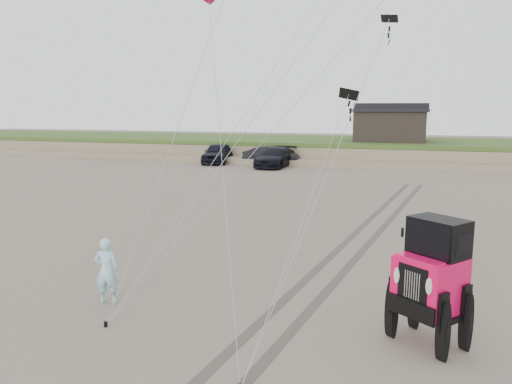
{
  "coord_description": "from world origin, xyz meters",
  "views": [
    {
      "loc": [
        3.58,
        -9.2,
        4.8
      ],
      "look_at": [
        -0.13,
        3.0,
        2.6
      ],
      "focal_mm": 35.0,
      "sensor_mm": 36.0,
      "label": 1
    }
  ],
  "objects_px": {
    "truck_a": "(218,153)",
    "truck_c": "(276,157)",
    "jeep": "(429,295)",
    "man": "(107,270)",
    "cabin": "(390,124)",
    "truck_b": "(271,156)"
  },
  "relations": [
    {
      "from": "cabin",
      "to": "truck_b",
      "type": "bearing_deg",
      "value": -145.56
    },
    {
      "from": "jeep",
      "to": "truck_c",
      "type": "bearing_deg",
      "value": 148.7
    },
    {
      "from": "cabin",
      "to": "jeep",
      "type": "height_order",
      "value": "cabin"
    },
    {
      "from": "cabin",
      "to": "truck_c",
      "type": "bearing_deg",
      "value": -137.67
    },
    {
      "from": "jeep",
      "to": "man",
      "type": "xyz_separation_m",
      "value": [
        -7.48,
        0.01,
        -0.22
      ]
    },
    {
      "from": "truck_a",
      "to": "truck_b",
      "type": "bearing_deg",
      "value": -5.01
    },
    {
      "from": "truck_c",
      "to": "man",
      "type": "distance_m",
      "value": 28.5
    },
    {
      "from": "jeep",
      "to": "man",
      "type": "height_order",
      "value": "jeep"
    },
    {
      "from": "truck_a",
      "to": "jeep",
      "type": "bearing_deg",
      "value": -69.61
    },
    {
      "from": "cabin",
      "to": "truck_a",
      "type": "height_order",
      "value": "cabin"
    },
    {
      "from": "man",
      "to": "truck_c",
      "type": "bearing_deg",
      "value": -98.27
    },
    {
      "from": "truck_b",
      "to": "truck_c",
      "type": "xyz_separation_m",
      "value": [
        0.74,
        -1.4,
        0.02
      ]
    },
    {
      "from": "truck_a",
      "to": "truck_c",
      "type": "bearing_deg",
      "value": -20.1
    },
    {
      "from": "cabin",
      "to": "truck_c",
      "type": "height_order",
      "value": "cabin"
    },
    {
      "from": "cabin",
      "to": "jeep",
      "type": "distance_m",
      "value": 36.19
    },
    {
      "from": "truck_c",
      "to": "jeep",
      "type": "xyz_separation_m",
      "value": [
        10.62,
        -28.34,
        0.26
      ]
    },
    {
      "from": "truck_a",
      "to": "truck_b",
      "type": "distance_m",
      "value": 4.66
    },
    {
      "from": "jeep",
      "to": "man",
      "type": "distance_m",
      "value": 7.48
    },
    {
      "from": "jeep",
      "to": "truck_b",
      "type": "bearing_deg",
      "value": 149.07
    },
    {
      "from": "man",
      "to": "cabin",
      "type": "bearing_deg",
      "value": -113.03
    },
    {
      "from": "truck_a",
      "to": "man",
      "type": "bearing_deg",
      "value": -81.97
    },
    {
      "from": "truck_a",
      "to": "truck_c",
      "type": "xyz_separation_m",
      "value": [
        5.4,
        -1.14,
        -0.07
      ]
    }
  ]
}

